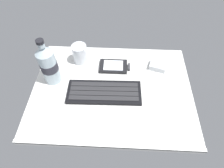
% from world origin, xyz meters
% --- Properties ---
extents(ground_plane, '(0.64, 0.48, 0.03)m').
position_xyz_m(ground_plane, '(0.00, -0.00, -0.01)').
color(ground_plane, silver).
extents(keyboard, '(0.29, 0.12, 0.02)m').
position_xyz_m(keyboard, '(-0.03, -0.03, 0.01)').
color(keyboard, black).
rests_on(keyboard, ground_plane).
extents(handheld_device, '(0.13, 0.08, 0.02)m').
position_xyz_m(handheld_device, '(0.01, 0.12, 0.01)').
color(handheld_device, black).
rests_on(handheld_device, ground_plane).
extents(juice_cup, '(0.06, 0.06, 0.09)m').
position_xyz_m(juice_cup, '(-0.15, 0.15, 0.04)').
color(juice_cup, silver).
rests_on(juice_cup, ground_plane).
extents(water_bottle, '(0.07, 0.07, 0.21)m').
position_xyz_m(water_bottle, '(-0.25, 0.04, 0.09)').
color(water_bottle, silver).
rests_on(water_bottle, ground_plane).
extents(charger_block, '(0.08, 0.07, 0.02)m').
position_xyz_m(charger_block, '(0.20, 0.13, 0.01)').
color(charger_block, silver).
rests_on(charger_block, ground_plane).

